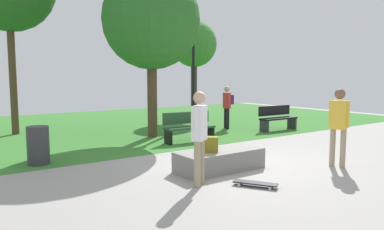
{
  "coord_description": "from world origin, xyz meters",
  "views": [
    {
      "loc": [
        -5.27,
        -6.21,
        1.98
      ],
      "look_at": [
        -0.5,
        0.59,
        1.09
      ],
      "focal_mm": 33.4,
      "sensor_mm": 36.0,
      "label": 1
    }
  ],
  "objects_px": {
    "park_bench_far_right": "(189,126)",
    "tree_broad_elm": "(194,45)",
    "trash_bin": "(38,145)",
    "pedestrian_with_backpack": "(227,103)",
    "park_bench_near_lamppost": "(277,117)",
    "lamp_post": "(193,54)",
    "skateboard_by_ledge": "(255,183)",
    "skater_performing_trick": "(339,121)",
    "tree_young_birch": "(151,21)",
    "backpack_on_ledge": "(211,144)",
    "skater_watching": "(199,131)",
    "concrete_ledge": "(220,160)"
  },
  "relations": [
    {
      "from": "skateboard_by_ledge",
      "to": "pedestrian_with_backpack",
      "type": "bearing_deg",
      "value": 53.33
    },
    {
      "from": "lamp_post",
      "to": "trash_bin",
      "type": "distance_m",
      "value": 8.26
    },
    {
      "from": "skater_performing_trick",
      "to": "pedestrian_with_backpack",
      "type": "distance_m",
      "value": 6.16
    },
    {
      "from": "skater_watching",
      "to": "park_bench_near_lamppost",
      "type": "distance_m",
      "value": 7.5
    },
    {
      "from": "tree_young_birch",
      "to": "lamp_post",
      "type": "bearing_deg",
      "value": 32.19
    },
    {
      "from": "concrete_ledge",
      "to": "skater_performing_trick",
      "type": "relative_size",
      "value": 1.11
    },
    {
      "from": "skater_watching",
      "to": "pedestrian_with_backpack",
      "type": "distance_m",
      "value": 7.34
    },
    {
      "from": "skateboard_by_ledge",
      "to": "lamp_post",
      "type": "bearing_deg",
      "value": 62.1
    },
    {
      "from": "tree_young_birch",
      "to": "trash_bin",
      "type": "bearing_deg",
      "value": -155.12
    },
    {
      "from": "park_bench_far_right",
      "to": "backpack_on_ledge",
      "type": "bearing_deg",
      "value": -116.94
    },
    {
      "from": "park_bench_far_right",
      "to": "tree_broad_elm",
      "type": "xyz_separation_m",
      "value": [
        3.76,
        5.02,
        3.0
      ]
    },
    {
      "from": "skater_watching",
      "to": "trash_bin",
      "type": "distance_m",
      "value": 3.99
    },
    {
      "from": "park_bench_far_right",
      "to": "park_bench_near_lamppost",
      "type": "bearing_deg",
      "value": 1.12
    },
    {
      "from": "skateboard_by_ledge",
      "to": "lamp_post",
      "type": "relative_size",
      "value": 0.16
    },
    {
      "from": "skater_performing_trick",
      "to": "tree_young_birch",
      "type": "distance_m",
      "value": 6.63
    },
    {
      "from": "concrete_ledge",
      "to": "park_bench_near_lamppost",
      "type": "height_order",
      "value": "park_bench_near_lamppost"
    },
    {
      "from": "trash_bin",
      "to": "tree_young_birch",
      "type": "bearing_deg",
      "value": 24.88
    },
    {
      "from": "park_bench_near_lamppost",
      "to": "lamp_post",
      "type": "height_order",
      "value": "lamp_post"
    },
    {
      "from": "skateboard_by_ledge",
      "to": "tree_young_birch",
      "type": "xyz_separation_m",
      "value": [
        1.11,
        5.85,
        3.71
      ]
    },
    {
      "from": "concrete_ledge",
      "to": "pedestrian_with_backpack",
      "type": "height_order",
      "value": "pedestrian_with_backpack"
    },
    {
      "from": "tree_young_birch",
      "to": "skater_performing_trick",
      "type": "bearing_deg",
      "value": -76.3
    },
    {
      "from": "pedestrian_with_backpack",
      "to": "skater_performing_trick",
      "type": "bearing_deg",
      "value": -107.42
    },
    {
      "from": "concrete_ledge",
      "to": "trash_bin",
      "type": "xyz_separation_m",
      "value": [
        -3.05,
        2.75,
        0.22
      ]
    },
    {
      "from": "skater_performing_trick",
      "to": "trash_bin",
      "type": "distance_m",
      "value": 6.74
    },
    {
      "from": "skater_performing_trick",
      "to": "lamp_post",
      "type": "xyz_separation_m",
      "value": [
        1.56,
        7.73,
        1.93
      ]
    },
    {
      "from": "tree_broad_elm",
      "to": "concrete_ledge",
      "type": "bearing_deg",
      "value": -122.09
    },
    {
      "from": "tree_young_birch",
      "to": "pedestrian_with_backpack",
      "type": "distance_m",
      "value": 4.3
    },
    {
      "from": "concrete_ledge",
      "to": "park_bench_near_lamppost",
      "type": "distance_m",
      "value": 6.32
    },
    {
      "from": "concrete_ledge",
      "to": "skater_watching",
      "type": "bearing_deg",
      "value": -148.08
    },
    {
      "from": "trash_bin",
      "to": "pedestrian_with_backpack",
      "type": "distance_m",
      "value": 7.47
    },
    {
      "from": "park_bench_near_lamppost",
      "to": "trash_bin",
      "type": "height_order",
      "value": "park_bench_near_lamppost"
    },
    {
      "from": "skater_watching",
      "to": "backpack_on_ledge",
      "type": "bearing_deg",
      "value": 38.18
    },
    {
      "from": "skateboard_by_ledge",
      "to": "concrete_ledge",
      "type": "bearing_deg",
      "value": 80.47
    },
    {
      "from": "lamp_post",
      "to": "tree_broad_elm",
      "type": "bearing_deg",
      "value": 53.97
    },
    {
      "from": "concrete_ledge",
      "to": "skateboard_by_ledge",
      "type": "height_order",
      "value": "concrete_ledge"
    },
    {
      "from": "skateboard_by_ledge",
      "to": "skater_watching",
      "type": "bearing_deg",
      "value": 140.18
    },
    {
      "from": "park_bench_far_right",
      "to": "tree_young_birch",
      "type": "bearing_deg",
      "value": 107.98
    },
    {
      "from": "tree_young_birch",
      "to": "trash_bin",
      "type": "distance_m",
      "value": 5.48
    },
    {
      "from": "concrete_ledge",
      "to": "tree_young_birch",
      "type": "distance_m",
      "value": 5.87
    },
    {
      "from": "backpack_on_ledge",
      "to": "skater_watching",
      "type": "height_order",
      "value": "skater_watching"
    },
    {
      "from": "concrete_ledge",
      "to": "park_bench_far_right",
      "type": "xyz_separation_m",
      "value": [
        1.36,
        3.15,
        0.26
      ]
    },
    {
      "from": "trash_bin",
      "to": "lamp_post",
      "type": "bearing_deg",
      "value": 28.15
    },
    {
      "from": "park_bench_far_right",
      "to": "tree_broad_elm",
      "type": "height_order",
      "value": "tree_broad_elm"
    },
    {
      "from": "skateboard_by_ledge",
      "to": "park_bench_far_right",
      "type": "xyz_separation_m",
      "value": [
        1.57,
        4.42,
        0.42
      ]
    },
    {
      "from": "park_bench_near_lamppost",
      "to": "lamp_post",
      "type": "bearing_deg",
      "value": 115.5
    },
    {
      "from": "park_bench_near_lamppost",
      "to": "pedestrian_with_backpack",
      "type": "height_order",
      "value": "pedestrian_with_backpack"
    },
    {
      "from": "concrete_ledge",
      "to": "skater_watching",
      "type": "distance_m",
      "value": 1.42
    },
    {
      "from": "lamp_post",
      "to": "trash_bin",
      "type": "bearing_deg",
      "value": -151.85
    },
    {
      "from": "park_bench_far_right",
      "to": "lamp_post",
      "type": "height_order",
      "value": "lamp_post"
    },
    {
      "from": "park_bench_near_lamppost",
      "to": "pedestrian_with_backpack",
      "type": "relative_size",
      "value": 0.98
    }
  ]
}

